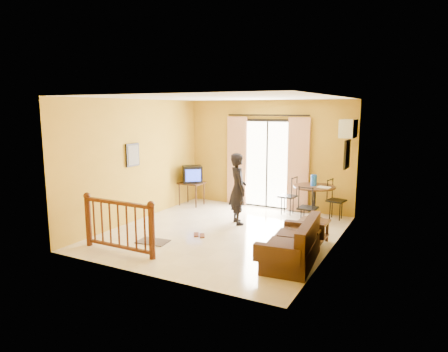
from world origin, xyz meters
The scene contains 19 objects.
ground centered at (0.00, 0.00, 0.00)m, with size 5.00×5.00×0.00m, color beige.
room_shell centered at (0.00, 0.00, 1.70)m, with size 5.00×5.00×5.00m.
balcony_door centered at (0.00, 2.43, 1.19)m, with size 2.25×0.14×2.46m.
tv_table centered at (-1.90, 1.76, 0.55)m, with size 0.63×0.52×0.62m.
television centered at (-1.87, 1.76, 0.85)m, with size 0.67×0.66×0.45m.
picture_left centered at (-2.22, -0.20, 1.55)m, with size 0.05×0.42×0.52m.
dining_table centered at (1.41, 1.87, 0.64)m, with size 0.97×0.97×0.81m.
water_jug centered at (1.38, 1.91, 0.93)m, with size 0.14×0.14×0.26m, color blue.
serving_tray centered at (1.66, 1.77, 0.82)m, with size 0.28×0.18×0.02m, color beige.
dining_chairs centered at (1.35, 1.77, 0.00)m, with size 1.62×1.45×0.95m.
air_conditioner centered at (2.09, 1.95, 2.15)m, with size 0.31×0.60×0.40m.
botanical_print centered at (2.22, 1.30, 1.65)m, with size 0.05×0.50×0.60m.
coffee_table centered at (1.85, 0.00, 0.30)m, with size 0.56×1.00×0.44m.
bowl centered at (1.85, 0.00, 0.47)m, with size 0.18×0.18×0.06m, color #50281B.
sofa centered at (1.85, -0.94, 0.28)m, with size 0.88×1.65×0.76m.
standing_person centered at (-0.03, 0.76, 0.81)m, with size 0.59×0.39×1.61m, color black.
stair_balustrade centered at (-1.15, -1.90, 0.56)m, with size 1.63×0.13×1.04m.
doormat centered at (-0.94, -1.19, 0.01)m, with size 0.60×0.40×0.02m, color #554A44.
sandals centered at (-0.34, -0.44, 0.01)m, with size 0.36×0.27×0.03m.
Camera 1 is at (3.78, -7.18, 2.59)m, focal length 32.00 mm.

